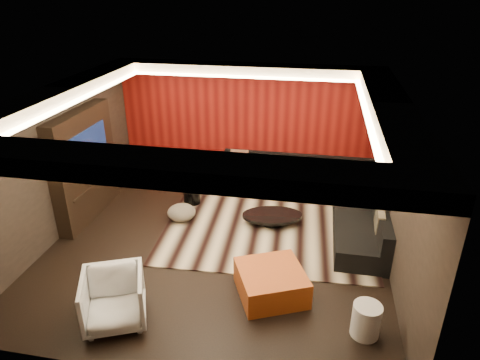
% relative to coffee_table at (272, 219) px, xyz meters
% --- Properties ---
extents(floor, '(6.00, 6.00, 0.02)m').
position_rel_coffee_table_xyz_m(floor, '(-0.90, -0.89, -0.13)').
color(floor, black).
rests_on(floor, ground).
extents(ceiling, '(6.00, 6.00, 0.02)m').
position_rel_coffee_table_xyz_m(ceiling, '(-0.90, -0.89, 2.69)').
color(ceiling, silver).
rests_on(ceiling, ground).
extents(wall_back, '(6.00, 0.02, 2.80)m').
position_rel_coffee_table_xyz_m(wall_back, '(-0.90, 2.12, 1.28)').
color(wall_back, black).
rests_on(wall_back, ground).
extents(wall_left, '(0.02, 6.00, 2.80)m').
position_rel_coffee_table_xyz_m(wall_left, '(-3.91, -0.89, 1.28)').
color(wall_left, black).
rests_on(wall_left, ground).
extents(wall_right, '(0.02, 6.00, 2.80)m').
position_rel_coffee_table_xyz_m(wall_right, '(2.11, -0.89, 1.28)').
color(wall_right, black).
rests_on(wall_right, ground).
extents(red_feature_wall, '(5.98, 0.05, 2.78)m').
position_rel_coffee_table_xyz_m(red_feature_wall, '(-0.90, 2.08, 1.28)').
color(red_feature_wall, '#6B0C0A').
rests_on(red_feature_wall, ground).
extents(soffit_back, '(6.00, 0.60, 0.22)m').
position_rel_coffee_table_xyz_m(soffit_back, '(-0.90, 1.81, 2.57)').
color(soffit_back, silver).
rests_on(soffit_back, ground).
extents(soffit_front, '(6.00, 0.60, 0.22)m').
position_rel_coffee_table_xyz_m(soffit_front, '(-0.90, -3.59, 2.57)').
color(soffit_front, silver).
rests_on(soffit_front, ground).
extents(soffit_left, '(0.60, 4.80, 0.22)m').
position_rel_coffee_table_xyz_m(soffit_left, '(-3.60, -0.89, 2.57)').
color(soffit_left, silver).
rests_on(soffit_left, ground).
extents(soffit_right, '(0.60, 4.80, 0.22)m').
position_rel_coffee_table_xyz_m(soffit_right, '(1.80, -0.89, 2.57)').
color(soffit_right, silver).
rests_on(soffit_right, ground).
extents(cove_back, '(4.80, 0.08, 0.04)m').
position_rel_coffee_table_xyz_m(cove_back, '(-0.90, 1.47, 2.48)').
color(cove_back, '#FFD899').
rests_on(cove_back, ground).
extents(cove_front, '(4.80, 0.08, 0.04)m').
position_rel_coffee_table_xyz_m(cove_front, '(-0.90, -3.25, 2.48)').
color(cove_front, '#FFD899').
rests_on(cove_front, ground).
extents(cove_left, '(0.08, 4.80, 0.04)m').
position_rel_coffee_table_xyz_m(cove_left, '(-3.26, -0.89, 2.48)').
color(cove_left, '#FFD899').
rests_on(cove_left, ground).
extents(cove_right, '(0.08, 4.80, 0.04)m').
position_rel_coffee_table_xyz_m(cove_right, '(1.46, -0.89, 2.48)').
color(cove_right, '#FFD899').
rests_on(cove_right, ground).
extents(tv_surround, '(0.30, 2.00, 2.20)m').
position_rel_coffee_table_xyz_m(tv_surround, '(-3.75, -0.29, 0.98)').
color(tv_surround, black).
rests_on(tv_surround, ground).
extents(tv_screen, '(0.04, 1.30, 0.80)m').
position_rel_coffee_table_xyz_m(tv_screen, '(-3.59, -0.29, 1.33)').
color(tv_screen, black).
rests_on(tv_screen, ground).
extents(tv_shelf, '(0.04, 1.60, 0.04)m').
position_rel_coffee_table_xyz_m(tv_shelf, '(-3.59, -0.29, 0.58)').
color(tv_shelf, black).
rests_on(tv_shelf, ground).
extents(rug, '(4.13, 3.17, 0.02)m').
position_rel_coffee_table_xyz_m(rug, '(-0.07, -0.23, -0.11)').
color(rug, beige).
rests_on(rug, floor).
extents(coffee_table, '(1.39, 1.39, 0.20)m').
position_rel_coffee_table_xyz_m(coffee_table, '(0.00, 0.00, 0.00)').
color(coffee_table, black).
rests_on(coffee_table, rug).
extents(drum_stool, '(0.39, 0.39, 0.42)m').
position_rel_coffee_table_xyz_m(drum_stool, '(-1.82, 0.54, 0.11)').
color(drum_stool, black).
rests_on(drum_stool, rug).
extents(striped_pouf, '(0.65, 0.65, 0.31)m').
position_rel_coffee_table_xyz_m(striped_pouf, '(-1.82, -0.19, 0.06)').
color(striped_pouf, '#BBAB91').
rests_on(striped_pouf, rug).
extents(white_side_table, '(0.52, 0.52, 0.49)m').
position_rel_coffee_table_xyz_m(white_side_table, '(1.60, -2.69, 0.13)').
color(white_side_table, white).
rests_on(white_side_table, floor).
extents(orange_ottoman, '(1.28, 1.28, 0.43)m').
position_rel_coffee_table_xyz_m(orange_ottoman, '(0.23, -2.10, 0.10)').
color(orange_ottoman, '#9B3B14').
rests_on(orange_ottoman, floor).
extents(armchair, '(1.10, 1.11, 0.78)m').
position_rel_coffee_table_xyz_m(armchair, '(-1.87, -3.09, 0.27)').
color(armchair, silver).
rests_on(armchair, floor).
extents(sectional_sofa, '(3.65, 3.50, 0.75)m').
position_rel_coffee_table_xyz_m(sectional_sofa, '(0.84, 0.98, 0.14)').
color(sectional_sofa, black).
rests_on(sectional_sofa, floor).
extents(throw_pillows, '(3.22, 2.69, 0.50)m').
position_rel_coffee_table_xyz_m(throw_pillows, '(1.05, 0.80, 0.50)').
color(throw_pillows, '#C0B18C').
rests_on(throw_pillows, sectional_sofa).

